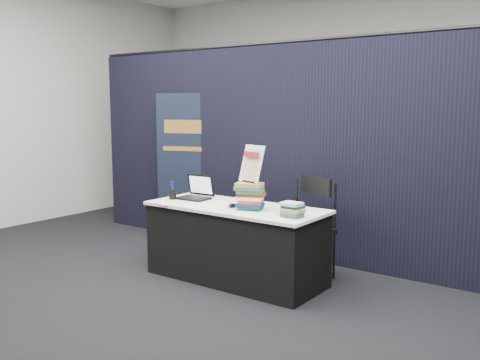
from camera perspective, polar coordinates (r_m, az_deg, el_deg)
name	(u,v)px	position (r m, az deg, el deg)	size (l,w,h in m)	color
floor	(200,295)	(5.04, -4.29, -12.13)	(8.00, 8.00, 0.00)	black
wall_back	(375,103)	(8.19, 14.24, 7.92)	(8.00, 0.02, 3.50)	beige
drape_partition	(291,152)	(6.06, 5.47, 2.94)	(6.00, 0.08, 2.40)	black
display_table	(236,243)	(5.33, -0.47, -6.72)	(1.80, 0.75, 0.75)	black
laptop	(196,193)	(5.64, -4.76, -1.42)	(0.34, 0.28, 0.25)	black
mouse	(232,206)	(5.18, -0.82, -2.74)	(0.07, 0.11, 0.03)	black
brochure_left	(182,200)	(5.58, -6.19, -2.16)	(0.31, 0.22, 0.00)	silver
brochure_mid	(166,203)	(5.47, -7.90, -2.40)	(0.27, 0.19, 0.00)	silver
brochure_right	(198,206)	(5.26, -4.55, -2.76)	(0.33, 0.23, 0.00)	white
pen_cup	(173,195)	(5.63, -7.20, -1.58)	(0.08, 0.08, 0.10)	black
book_stack_tall	(250,196)	(5.05, 1.05, -1.74)	(0.28, 0.25, 0.26)	#15534C
book_stack_short	(292,210)	(4.74, 5.61, -3.17)	(0.19, 0.14, 0.13)	#1F763C
info_sign	(252,164)	(5.03, 1.26, 1.70)	(0.28, 0.17, 0.36)	black
pullup_banner	(184,175)	(6.92, -5.96, 0.53)	(0.79, 0.35, 1.88)	black
stacking_chair	(307,224)	(5.34, 7.11, -4.68)	(0.60, 0.61, 1.02)	black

